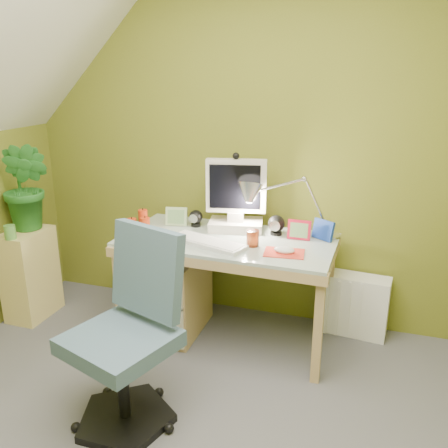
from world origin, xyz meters
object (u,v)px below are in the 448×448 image
(potted_plant, at_px, (27,187))
(desk, at_px, (227,290))
(task_chair, at_px, (119,340))
(monitor, at_px, (236,191))
(side_ledge, at_px, (30,274))
(radiator, at_px, (356,305))
(desk_lamp, at_px, (308,193))

(potted_plant, bearing_deg, desk, 3.27)
(task_chair, bearing_deg, desk, 93.42)
(monitor, bearing_deg, side_ledge, -179.29)
(desk, distance_m, monitor, 0.63)
(desk, height_order, radiator, desk)
(monitor, height_order, task_chair, monitor)
(side_ledge, xyz_separation_m, task_chair, (1.16, -0.78, 0.15))
(monitor, distance_m, task_chair, 1.22)
(potted_plant, distance_m, task_chair, 1.48)
(radiator, bearing_deg, side_ledge, -162.74)
(monitor, distance_m, desk_lamp, 0.45)
(task_chair, bearing_deg, side_ledge, 165.19)
(side_ledge, distance_m, potted_plant, 0.62)
(radiator, bearing_deg, potted_plant, -163.87)
(task_chair, bearing_deg, radiator, 68.60)
(potted_plant, height_order, task_chair, potted_plant)
(side_ledge, bearing_deg, desk_lamp, 9.42)
(desk, distance_m, task_chair, 0.95)
(side_ledge, xyz_separation_m, potted_plant, (0.03, 0.05, 0.62))
(desk, xyz_separation_m, monitor, (-0.00, 0.18, 0.60))
(desk, relative_size, monitor, 2.55)
(desk, height_order, potted_plant, potted_plant)
(task_chair, bearing_deg, potted_plant, 162.89)
(desk, relative_size, task_chair, 1.38)
(side_ledge, bearing_deg, desk, 5.22)
(potted_plant, height_order, radiator, potted_plant)
(desk, bearing_deg, desk_lamp, 23.50)
(side_ledge, distance_m, task_chair, 1.41)
(monitor, xyz_separation_m, potted_plant, (-1.39, -0.26, -0.02))
(desk_lamp, relative_size, radiator, 1.36)
(task_chair, height_order, radiator, task_chair)
(desk_lamp, relative_size, side_ledge, 0.88)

